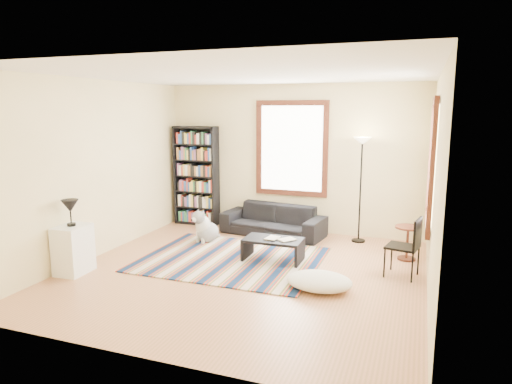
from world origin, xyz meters
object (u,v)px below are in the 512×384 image
(dog, at_px, (208,226))
(sofa, at_px, (273,220))
(coffee_table, at_px, (273,250))
(side_table, at_px, (407,243))
(floor_cushion, at_px, (319,281))
(white_cabinet, at_px, (73,249))
(folding_chair, at_px, (402,247))
(floor_lamp, at_px, (360,190))
(bookshelf, at_px, (196,176))

(dog, bearing_deg, sofa, 63.02)
(coffee_table, height_order, side_table, side_table)
(floor_cushion, bearing_deg, white_cabinet, -169.98)
(coffee_table, xyz_separation_m, folding_chair, (1.91, 0.00, 0.25))
(white_cabinet, bearing_deg, floor_lamp, 36.56)
(folding_chair, height_order, white_cabinet, folding_chair)
(floor_lamp, height_order, dog, floor_lamp)
(coffee_table, xyz_separation_m, floor_cushion, (0.92, -0.87, -0.07))
(sofa, height_order, white_cabinet, white_cabinet)
(bookshelf, relative_size, floor_lamp, 1.08)
(sofa, height_order, coffee_table, sofa)
(floor_lamp, relative_size, side_table, 3.44)
(bookshelf, bearing_deg, folding_chair, -22.58)
(floor_cushion, relative_size, folding_chair, 1.01)
(side_table, height_order, white_cabinet, white_cabinet)
(coffee_table, xyz_separation_m, white_cabinet, (-2.54, -1.48, 0.17))
(side_table, xyz_separation_m, folding_chair, (-0.05, -0.78, 0.16))
(sofa, xyz_separation_m, dog, (-0.96, -0.83, 0.01))
(side_table, distance_m, folding_chair, 0.80)
(side_table, bearing_deg, coffee_table, -158.19)
(floor_cushion, distance_m, floor_lamp, 2.55)
(folding_chair, bearing_deg, floor_lamp, 129.29)
(floor_lamp, bearing_deg, coffee_table, -125.80)
(floor_lamp, xyz_separation_m, white_cabinet, (-3.65, -3.02, -0.58))
(dog, bearing_deg, bookshelf, 146.90)
(folding_chair, xyz_separation_m, white_cabinet, (-4.45, -1.48, -0.08))
(bookshelf, xyz_separation_m, white_cabinet, (-0.35, -3.19, -0.65))
(coffee_table, bearing_deg, white_cabinet, -149.80)
(bookshelf, xyz_separation_m, dog, (0.77, -1.10, -0.71))
(floor_cushion, xyz_separation_m, floor_lamp, (0.19, 2.41, 0.82))
(sofa, relative_size, dog, 3.27)
(floor_cushion, bearing_deg, coffee_table, 136.64)
(floor_cushion, relative_size, dog, 1.48)
(sofa, height_order, bookshelf, bookshelf)
(floor_lamp, bearing_deg, bookshelf, 177.06)
(bookshelf, xyz_separation_m, side_table, (4.15, -0.92, -0.73))
(sofa, distance_m, coffee_table, 1.52)
(folding_chair, xyz_separation_m, dog, (-3.33, 0.60, -0.14))
(floor_cushion, bearing_deg, side_table, 57.85)
(coffee_table, bearing_deg, floor_lamp, 54.20)
(white_cabinet, bearing_deg, sofa, 51.56)
(floor_lamp, height_order, folding_chair, floor_lamp)
(coffee_table, relative_size, folding_chair, 1.05)
(bookshelf, distance_m, side_table, 4.32)
(coffee_table, height_order, floor_lamp, floor_lamp)
(white_cabinet, bearing_deg, floor_cushion, 7.01)
(floor_cushion, distance_m, side_table, 1.96)
(coffee_table, bearing_deg, floor_cushion, -43.36)
(floor_cushion, bearing_deg, bookshelf, 140.42)
(floor_cushion, relative_size, floor_lamp, 0.47)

